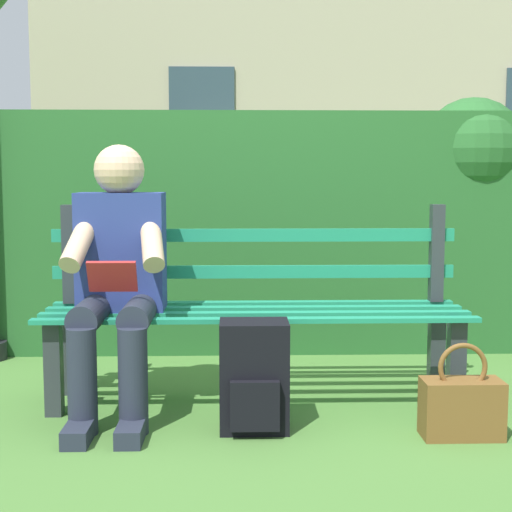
# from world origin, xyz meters

# --- Properties ---
(ground) EXTENTS (60.00, 60.00, 0.00)m
(ground) POSITION_xyz_m (0.00, 0.00, 0.00)
(ground) COLOR #477533
(park_bench) EXTENTS (1.89, 0.48, 0.89)m
(park_bench) POSITION_xyz_m (0.00, -0.06, 0.42)
(park_bench) COLOR #2D3338
(park_bench) RESTS_ON ground
(person_seated) EXTENTS (0.44, 0.73, 1.16)m
(person_seated) POSITION_xyz_m (0.59, 0.10, 0.61)
(person_seated) COLOR navy
(person_seated) RESTS_ON ground
(hedge_backdrop) EXTENTS (5.82, 0.75, 1.48)m
(hedge_backdrop) POSITION_xyz_m (0.40, -1.23, 0.72)
(hedge_backdrop) COLOR #265B28
(hedge_backdrop) RESTS_ON ground
(building_facade) EXTENTS (9.37, 3.09, 6.86)m
(building_facade) POSITION_xyz_m (-1.80, -8.72, 3.43)
(building_facade) COLOR #BCAD93
(building_facade) RESTS_ON ground
(backpack) EXTENTS (0.27, 0.27, 0.44)m
(backpack) POSITION_xyz_m (0.02, 0.37, 0.22)
(backpack) COLOR black
(backpack) RESTS_ON ground
(handbag) EXTENTS (0.31, 0.15, 0.38)m
(handbag) POSITION_xyz_m (-0.79, 0.48, 0.13)
(handbag) COLOR brown
(handbag) RESTS_ON ground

